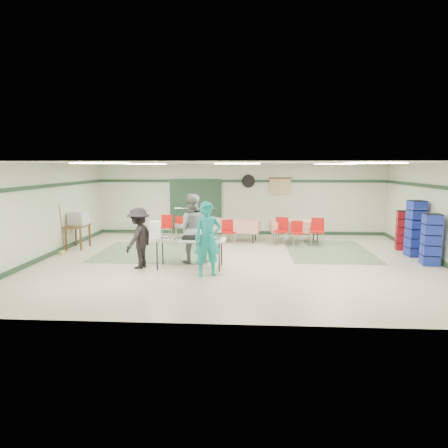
# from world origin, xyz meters

# --- Properties ---
(floor) EXTENTS (11.00, 11.00, 0.00)m
(floor) POSITION_xyz_m (0.00, 0.00, 0.00)
(floor) COLOR beige
(floor) RESTS_ON ground
(ceiling) EXTENTS (11.00, 11.00, 0.00)m
(ceiling) POSITION_xyz_m (0.00, 0.00, 2.70)
(ceiling) COLOR white
(ceiling) RESTS_ON wall_back
(wall_back) EXTENTS (11.00, 0.00, 11.00)m
(wall_back) POSITION_xyz_m (0.00, 4.50, 1.35)
(wall_back) COLOR #B5C0A3
(wall_back) RESTS_ON floor
(wall_front) EXTENTS (11.00, 0.00, 11.00)m
(wall_front) POSITION_xyz_m (0.00, -4.50, 1.35)
(wall_front) COLOR #B5C0A3
(wall_front) RESTS_ON floor
(wall_left) EXTENTS (0.00, 9.00, 9.00)m
(wall_left) POSITION_xyz_m (-5.50, 0.00, 1.35)
(wall_left) COLOR #B5C0A3
(wall_left) RESTS_ON floor
(wall_right) EXTENTS (0.00, 9.00, 9.00)m
(wall_right) POSITION_xyz_m (5.50, 0.00, 1.35)
(wall_right) COLOR #B5C0A3
(wall_right) RESTS_ON floor
(trim_back) EXTENTS (11.00, 0.06, 0.10)m
(trim_back) POSITION_xyz_m (0.00, 4.47, 2.05)
(trim_back) COLOR #1F3925
(trim_back) RESTS_ON wall_back
(baseboard_back) EXTENTS (11.00, 0.06, 0.12)m
(baseboard_back) POSITION_xyz_m (0.00, 4.47, 0.06)
(baseboard_back) COLOR #1F3925
(baseboard_back) RESTS_ON floor
(trim_left) EXTENTS (0.06, 9.00, 0.10)m
(trim_left) POSITION_xyz_m (-5.47, 0.00, 2.05)
(trim_left) COLOR #1F3925
(trim_left) RESTS_ON wall_back
(baseboard_left) EXTENTS (0.06, 9.00, 0.12)m
(baseboard_left) POSITION_xyz_m (-5.47, 0.00, 0.06)
(baseboard_left) COLOR #1F3925
(baseboard_left) RESTS_ON floor
(trim_right) EXTENTS (0.06, 9.00, 0.10)m
(trim_right) POSITION_xyz_m (5.47, 0.00, 2.05)
(trim_right) COLOR #1F3925
(trim_right) RESTS_ON wall_back
(baseboard_right) EXTENTS (0.06, 9.00, 0.12)m
(baseboard_right) POSITION_xyz_m (5.47, 0.00, 0.06)
(baseboard_right) COLOR #1F3925
(baseboard_right) RESTS_ON floor
(green_patch_a) EXTENTS (3.50, 3.00, 0.01)m
(green_patch_a) POSITION_xyz_m (-2.50, 1.00, 0.00)
(green_patch_a) COLOR #5E7F5C
(green_patch_a) RESTS_ON floor
(green_patch_b) EXTENTS (2.50, 3.50, 0.01)m
(green_patch_b) POSITION_xyz_m (2.80, 1.50, 0.00)
(green_patch_b) COLOR #5E7F5C
(green_patch_b) RESTS_ON floor
(double_door_left) EXTENTS (0.90, 0.06, 2.10)m
(double_door_left) POSITION_xyz_m (-2.20, 4.44, 1.05)
(double_door_left) COLOR gray
(double_door_left) RESTS_ON floor
(double_door_right) EXTENTS (0.90, 0.06, 2.10)m
(double_door_right) POSITION_xyz_m (-1.25, 4.44, 1.05)
(double_door_right) COLOR gray
(double_door_right) RESTS_ON floor
(door_frame) EXTENTS (2.00, 0.03, 2.15)m
(door_frame) POSITION_xyz_m (-1.73, 4.42, 1.05)
(door_frame) COLOR #1F3925
(door_frame) RESTS_ON floor
(wall_fan) EXTENTS (0.50, 0.10, 0.50)m
(wall_fan) POSITION_xyz_m (0.30, 4.44, 2.05)
(wall_fan) COLOR black
(wall_fan) RESTS_ON wall_back
(scroll_banner) EXTENTS (0.80, 0.02, 0.60)m
(scroll_banner) POSITION_xyz_m (1.50, 4.44, 1.85)
(scroll_banner) COLOR #D2B583
(scroll_banner) RESTS_ON wall_back
(serving_table) EXTENTS (1.85, 0.79, 0.76)m
(serving_table) POSITION_xyz_m (-1.19, -0.84, 0.72)
(serving_table) COLOR #A6A6A1
(serving_table) RESTS_ON floor
(sheet_tray_right) EXTENTS (0.60, 0.47, 0.02)m
(sheet_tray_right) POSITION_xyz_m (-0.69, -0.87, 0.77)
(sheet_tray_right) COLOR silver
(sheet_tray_right) RESTS_ON serving_table
(sheet_tray_mid) EXTENTS (0.59, 0.46, 0.02)m
(sheet_tray_mid) POSITION_xyz_m (-1.29, -0.73, 0.77)
(sheet_tray_mid) COLOR silver
(sheet_tray_mid) RESTS_ON serving_table
(sheet_tray_left) EXTENTS (0.56, 0.43, 0.02)m
(sheet_tray_left) POSITION_xyz_m (-1.73, -0.99, 0.77)
(sheet_tray_left) COLOR silver
(sheet_tray_left) RESTS_ON serving_table
(baking_pan) EXTENTS (0.52, 0.33, 0.08)m
(baking_pan) POSITION_xyz_m (-1.12, -0.85, 0.80)
(baking_pan) COLOR black
(baking_pan) RESTS_ON serving_table
(foam_box_stack) EXTENTS (0.26, 0.24, 0.46)m
(foam_box_stack) POSITION_xyz_m (-2.09, -0.84, 0.99)
(foam_box_stack) COLOR white
(foam_box_stack) RESTS_ON serving_table
(volunteer_teal) EXTENTS (0.75, 0.59, 1.79)m
(volunteer_teal) POSITION_xyz_m (-0.66, -1.55, 0.89)
(volunteer_teal) COLOR teal
(volunteer_teal) RESTS_ON floor
(volunteer_grey) EXTENTS (1.00, 0.83, 1.88)m
(volunteer_grey) POSITION_xyz_m (-1.24, -0.23, 0.94)
(volunteer_grey) COLOR gray
(volunteer_grey) RESTS_ON floor
(volunteer_dark) EXTENTS (0.83, 1.13, 1.57)m
(volunteer_dark) POSITION_xyz_m (-2.51, -0.89, 0.78)
(volunteer_dark) COLOR black
(volunteer_dark) RESTS_ON floor
(dining_table_a) EXTENTS (1.77, 0.92, 0.77)m
(dining_table_a) POSITION_xyz_m (1.94, 2.94, 0.57)
(dining_table_a) COLOR red
(dining_table_a) RESTS_ON floor
(dining_table_b) EXTENTS (1.99, 1.13, 0.77)m
(dining_table_b) POSITION_xyz_m (-0.26, 2.94, 0.57)
(dining_table_b) COLOR red
(dining_table_b) RESTS_ON floor
(chair_a) EXTENTS (0.41, 0.41, 0.81)m
(chair_a) POSITION_xyz_m (1.94, 2.37, 0.50)
(chair_a) COLOR red
(chair_a) RESTS_ON floor
(chair_b) EXTENTS (0.55, 0.55, 0.93)m
(chair_b) POSITION_xyz_m (1.40, 2.38, 0.57)
(chair_b) COLOR red
(chair_b) RESTS_ON floor
(chair_c) EXTENTS (0.51, 0.51, 0.92)m
(chair_c) POSITION_xyz_m (2.60, 2.38, 0.56)
(chair_c) COLOR red
(chair_c) RESTS_ON floor
(chair_d) EXTENTS (0.49, 0.49, 0.82)m
(chair_d) POSITION_xyz_m (-0.36, 2.37, 0.50)
(chair_d) COLOR red
(chair_d) RESTS_ON floor
(chair_loose_a) EXTENTS (0.39, 0.39, 0.79)m
(chair_loose_a) POSITION_xyz_m (-2.17, 3.42, 0.48)
(chair_loose_a) COLOR red
(chair_loose_a) RESTS_ON floor
(chair_loose_b) EXTENTS (0.42, 0.42, 0.87)m
(chair_loose_b) POSITION_xyz_m (-2.64, 3.23, 0.53)
(chair_loose_b) COLOR red
(chair_loose_b) RESTS_ON floor
(crate_stack_blue_a) EXTENTS (0.46, 0.46, 1.64)m
(crate_stack_blue_a) POSITION_xyz_m (5.15, 0.91, 0.82)
(crate_stack_blue_a) COLOR #1A27A0
(crate_stack_blue_a) RESTS_ON floor
(crate_stack_red) EXTENTS (0.45, 0.45, 1.24)m
(crate_stack_red) POSITION_xyz_m (5.15, 1.82, 0.62)
(crate_stack_red) COLOR maroon
(crate_stack_red) RESTS_ON floor
(crate_stack_blue_b) EXTENTS (0.47, 0.47, 1.38)m
(crate_stack_blue_b) POSITION_xyz_m (5.15, -0.13, 0.69)
(crate_stack_blue_b) COLOR #1A27A0
(crate_stack_blue_b) RESTS_ON floor
(printer_table) EXTENTS (0.59, 0.90, 0.74)m
(printer_table) POSITION_xyz_m (-5.15, 1.47, 0.64)
(printer_table) COLOR brown
(printer_table) RESTS_ON floor
(office_printer) EXTENTS (0.56, 0.50, 0.40)m
(office_printer) POSITION_xyz_m (-5.15, 1.54, 0.95)
(office_printer) COLOR #B0B0AB
(office_printer) RESTS_ON printer_table
(broom) EXTENTS (0.08, 0.24, 1.47)m
(broom) POSITION_xyz_m (-5.23, 0.56, 0.77)
(broom) COLOR brown
(broom) RESTS_ON floor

